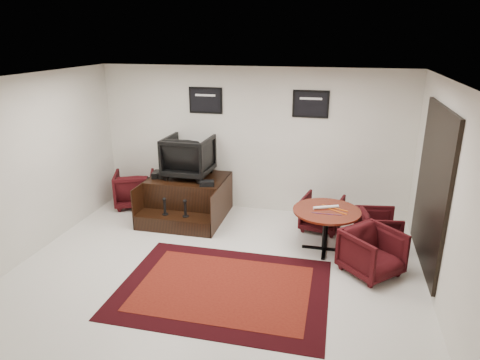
# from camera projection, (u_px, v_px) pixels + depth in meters

# --- Properties ---
(ground) EXTENTS (6.00, 6.00, 0.00)m
(ground) POSITION_uv_depth(u_px,v_px,m) (217.00, 270.00, 6.41)
(ground) COLOR silver
(ground) RESTS_ON ground
(room_shell) EXTENTS (6.02, 5.02, 2.81)m
(room_shell) POSITION_uv_depth(u_px,v_px,m) (245.00, 155.00, 5.86)
(room_shell) COLOR silver
(room_shell) RESTS_ON ground
(area_rug) EXTENTS (2.87, 2.15, 0.01)m
(area_rug) POSITION_uv_depth(u_px,v_px,m) (224.00, 288.00, 5.94)
(area_rug) COLOR black
(area_rug) RESTS_ON ground
(shine_podium) EXTENTS (1.47, 1.51, 0.76)m
(shine_podium) POSITION_uv_depth(u_px,v_px,m) (188.00, 199.00, 8.24)
(shine_podium) COLOR black
(shine_podium) RESTS_ON ground
(shine_chair) EXTENTS (0.87, 0.82, 0.87)m
(shine_chair) POSITION_uv_depth(u_px,v_px,m) (189.00, 154.00, 8.10)
(shine_chair) COLOR black
(shine_chair) RESTS_ON shine_podium
(shoes_pair) EXTENTS (0.27, 0.33, 0.11)m
(shoes_pair) POSITION_uv_depth(u_px,v_px,m) (159.00, 174.00, 8.18)
(shoes_pair) COLOR black
(shoes_pair) RESTS_ON shine_podium
(polish_kit) EXTENTS (0.29, 0.24, 0.09)m
(polish_kit) POSITION_uv_depth(u_px,v_px,m) (207.00, 183.00, 7.72)
(polish_kit) COLOR black
(polish_kit) RESTS_ON shine_podium
(umbrella_black) EXTENTS (0.30, 0.11, 0.81)m
(umbrella_black) POSITION_uv_depth(u_px,v_px,m) (144.00, 195.00, 8.29)
(umbrella_black) COLOR black
(umbrella_black) RESTS_ON ground
(umbrella_hooked) EXTENTS (0.30, 0.11, 0.82)m
(umbrella_hooked) POSITION_uv_depth(u_px,v_px,m) (147.00, 192.00, 8.44)
(umbrella_hooked) COLOR black
(umbrella_hooked) RESTS_ON ground
(armchair_side) EXTENTS (0.98, 0.95, 0.79)m
(armchair_side) POSITION_uv_depth(u_px,v_px,m) (135.00, 187.00, 8.73)
(armchair_side) COLOR black
(armchair_side) RESTS_ON ground
(meeting_table) EXTENTS (1.07, 1.07, 0.70)m
(meeting_table) POSITION_uv_depth(u_px,v_px,m) (326.00, 215.00, 6.82)
(meeting_table) COLOR #451609
(meeting_table) RESTS_ON ground
(table_chair_back) EXTENTS (0.79, 0.76, 0.69)m
(table_chair_back) POSITION_uv_depth(u_px,v_px,m) (322.00, 211.00, 7.66)
(table_chair_back) COLOR black
(table_chair_back) RESTS_ON ground
(table_chair_window) EXTENTS (0.70, 0.74, 0.67)m
(table_chair_window) POSITION_uv_depth(u_px,v_px,m) (378.00, 227.00, 7.06)
(table_chair_window) COLOR black
(table_chair_window) RESTS_ON ground
(table_chair_corner) EXTENTS (1.00, 1.00, 0.75)m
(table_chair_corner) POSITION_uv_depth(u_px,v_px,m) (372.00, 250.00, 6.21)
(table_chair_corner) COLOR black
(table_chair_corner) RESTS_ON ground
(paper_roll) EXTENTS (0.40, 0.21, 0.05)m
(paper_roll) POSITION_uv_depth(u_px,v_px,m) (326.00, 207.00, 6.84)
(paper_roll) COLOR white
(paper_roll) RESTS_ON meeting_table
(table_clutter) EXTENTS (0.56, 0.38, 0.01)m
(table_clutter) POSITION_uv_depth(u_px,v_px,m) (333.00, 210.00, 6.77)
(table_clutter) COLOR orange
(table_clutter) RESTS_ON meeting_table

